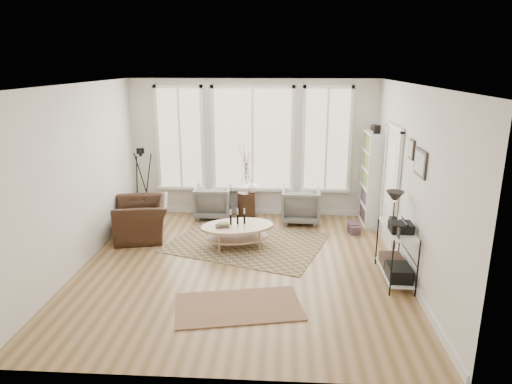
# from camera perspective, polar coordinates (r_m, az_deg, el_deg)

# --- Properties ---
(room) EXTENTS (5.50, 5.54, 2.90)m
(room) POSITION_cam_1_polar(r_m,az_deg,el_deg) (7.08, -1.74, 1.29)
(room) COLOR #A17D50
(room) RESTS_ON ground
(bay_window) EXTENTS (4.14, 0.12, 2.24)m
(bay_window) POSITION_cam_1_polar(r_m,az_deg,el_deg) (9.67, -0.42, 6.35)
(bay_window) COLOR tan
(bay_window) RESTS_ON ground
(door) EXTENTS (0.09, 1.06, 2.22)m
(door) POSITION_cam_1_polar(r_m,az_deg,el_deg) (8.44, 16.52, 0.90)
(door) COLOR silver
(door) RESTS_ON ground
(bookcase) EXTENTS (0.31, 0.85, 2.06)m
(bookcase) POSITION_cam_1_polar(r_m,az_deg,el_deg) (9.47, 14.25, 1.62)
(bookcase) COLOR white
(bookcase) RESTS_ON ground
(low_shelf) EXTENTS (0.38, 1.08, 1.30)m
(low_shelf) POSITION_cam_1_polar(r_m,az_deg,el_deg) (7.25, 17.13, -6.71)
(low_shelf) COLOR white
(low_shelf) RESTS_ON ground
(wall_art) EXTENTS (0.04, 0.88, 0.44)m
(wall_art) POSITION_cam_1_polar(r_m,az_deg,el_deg) (6.94, 19.58, 3.88)
(wall_art) COLOR black
(wall_art) RESTS_ON ground
(rug_main) EXTENTS (3.16, 2.74, 0.01)m
(rug_main) POSITION_cam_1_polar(r_m,az_deg,el_deg) (8.47, -1.20, -6.34)
(rug_main) COLOR brown
(rug_main) RESTS_ON ground
(rug_runner) EXTENTS (1.85, 1.26, 0.01)m
(rug_runner) POSITION_cam_1_polar(r_m,az_deg,el_deg) (6.40, -2.18, -14.08)
(rug_runner) COLOR brown
(rug_runner) RESTS_ON ground
(coffee_table) EXTENTS (1.47, 1.14, 0.60)m
(coffee_table) POSITION_cam_1_polar(r_m,az_deg,el_deg) (8.20, -2.39, -4.76)
(coffee_table) COLOR tan
(coffee_table) RESTS_ON ground
(armchair_left) EXTENTS (0.76, 0.78, 0.69)m
(armchair_left) POSITION_cam_1_polar(r_m,az_deg,el_deg) (9.80, -5.39, -1.18)
(armchair_left) COLOR slate
(armchair_left) RESTS_ON ground
(armchair_right) EXTENTS (0.79, 0.82, 0.72)m
(armchair_right) POSITION_cam_1_polar(r_m,az_deg,el_deg) (9.50, 5.60, -1.64)
(armchair_right) COLOR slate
(armchair_right) RESTS_ON ground
(side_table) EXTENTS (0.38, 0.38, 1.58)m
(side_table) POSITION_cam_1_polar(r_m,az_deg,el_deg) (9.60, -1.23, 1.09)
(side_table) COLOR #321D12
(side_table) RESTS_ON ground
(vase) EXTENTS (0.30, 0.30, 0.26)m
(vase) POSITION_cam_1_polar(r_m,az_deg,el_deg) (9.61, -0.56, 0.70)
(vase) COLOR silver
(vase) RESTS_ON side_table
(accent_chair) EXTENTS (1.32, 1.21, 0.73)m
(accent_chair) POSITION_cam_1_polar(r_m,az_deg,el_deg) (8.89, -14.03, -3.29)
(accent_chair) COLOR #321D12
(accent_chair) RESTS_ON ground
(tripod_camera) EXTENTS (0.54, 0.54, 1.54)m
(tripod_camera) POSITION_cam_1_polar(r_m,az_deg,el_deg) (9.74, -13.95, 0.53)
(tripod_camera) COLOR black
(tripod_camera) RESTS_ON ground
(book_stack_near) EXTENTS (0.22, 0.27, 0.17)m
(book_stack_near) POSITION_cam_1_polar(r_m,az_deg,el_deg) (9.22, 12.04, -4.30)
(book_stack_near) COLOR brown
(book_stack_near) RESTS_ON ground
(book_stack_far) EXTENTS (0.23, 0.27, 0.16)m
(book_stack_far) POSITION_cam_1_polar(r_m,az_deg,el_deg) (9.10, 12.15, -4.62)
(book_stack_far) COLOR brown
(book_stack_far) RESTS_ON ground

